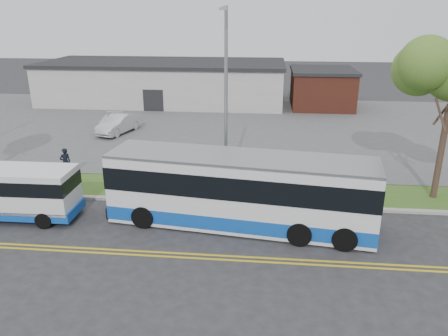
# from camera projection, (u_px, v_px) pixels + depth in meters

# --- Properties ---
(ground) EXTENTS (140.00, 140.00, 0.00)m
(ground) POSITION_uv_depth(u_px,v_px,m) (160.00, 211.00, 21.63)
(ground) COLOR #28282B
(ground) RESTS_ON ground
(lane_line_north) EXTENTS (70.00, 0.12, 0.01)m
(lane_line_north) POSITION_uv_depth(u_px,v_px,m) (138.00, 251.00, 18.02)
(lane_line_north) COLOR gold
(lane_line_north) RESTS_ON ground
(lane_line_south) EXTENTS (70.00, 0.12, 0.01)m
(lane_line_south) POSITION_uv_depth(u_px,v_px,m) (136.00, 255.00, 17.74)
(lane_line_south) COLOR gold
(lane_line_south) RESTS_ON ground
(curb) EXTENTS (80.00, 0.30, 0.15)m
(curb) POSITION_uv_depth(u_px,v_px,m) (165.00, 201.00, 22.63)
(curb) COLOR #9E9B93
(curb) RESTS_ON ground
(verge) EXTENTS (80.00, 3.30, 0.10)m
(verge) POSITION_uv_depth(u_px,v_px,m) (173.00, 188.00, 24.32)
(verge) COLOR #2F531B
(verge) RESTS_ON ground
(parking_lot) EXTENTS (80.00, 25.00, 0.10)m
(parking_lot) POSITION_uv_depth(u_px,v_px,m) (207.00, 126.00, 37.52)
(parking_lot) COLOR #4C4C4F
(parking_lot) RESTS_ON ground
(commercial_building) EXTENTS (25.40, 10.40, 4.35)m
(commercial_building) POSITION_uv_depth(u_px,v_px,m) (165.00, 82.00, 46.73)
(commercial_building) COLOR #9E9E99
(commercial_building) RESTS_ON ground
(brick_wing) EXTENTS (6.30, 7.30, 3.90)m
(brick_wing) POSITION_uv_depth(u_px,v_px,m) (322.00, 88.00, 44.28)
(brick_wing) COLOR brown
(brick_wing) RESTS_ON ground
(streetlight_near) EXTENTS (0.35, 1.53, 9.50)m
(streetlight_near) POSITION_uv_depth(u_px,v_px,m) (226.00, 97.00, 22.11)
(streetlight_near) COLOR gray
(streetlight_near) RESTS_ON verge
(shuttle_bus) EXTENTS (6.52, 2.27, 2.48)m
(shuttle_bus) POSITION_uv_depth(u_px,v_px,m) (19.00, 192.00, 20.54)
(shuttle_bus) COLOR #0F46A5
(shuttle_bus) RESTS_ON ground
(transit_bus) EXTENTS (12.29, 4.26, 3.34)m
(transit_bus) POSITION_uv_depth(u_px,v_px,m) (240.00, 191.00, 19.73)
(transit_bus) COLOR silver
(transit_bus) RESTS_ON ground
(pedestrian) EXTENTS (0.74, 0.73, 1.72)m
(pedestrian) POSITION_uv_depth(u_px,v_px,m) (65.00, 162.00, 25.68)
(pedestrian) COLOR black
(pedestrian) RESTS_ON verge
(parked_car_a) EXTENTS (2.73, 4.71, 1.47)m
(parked_car_a) POSITION_uv_depth(u_px,v_px,m) (119.00, 124.00, 34.88)
(parked_car_a) COLOR silver
(parked_car_a) RESTS_ON parking_lot
(parked_car_b) EXTENTS (2.19, 4.34, 1.21)m
(parked_car_b) POSITION_uv_depth(u_px,v_px,m) (110.00, 123.00, 35.76)
(parked_car_b) COLOR white
(parked_car_b) RESTS_ON parking_lot
(grocery_bag_left) EXTENTS (0.32, 0.32, 0.32)m
(grocery_bag_left) POSITION_uv_depth(u_px,v_px,m) (60.00, 175.00, 25.71)
(grocery_bag_left) COLOR white
(grocery_bag_left) RESTS_ON verge
(grocery_bag_right) EXTENTS (0.32, 0.32, 0.32)m
(grocery_bag_right) POSITION_uv_depth(u_px,v_px,m) (74.00, 172.00, 26.12)
(grocery_bag_right) COLOR white
(grocery_bag_right) RESTS_ON verge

